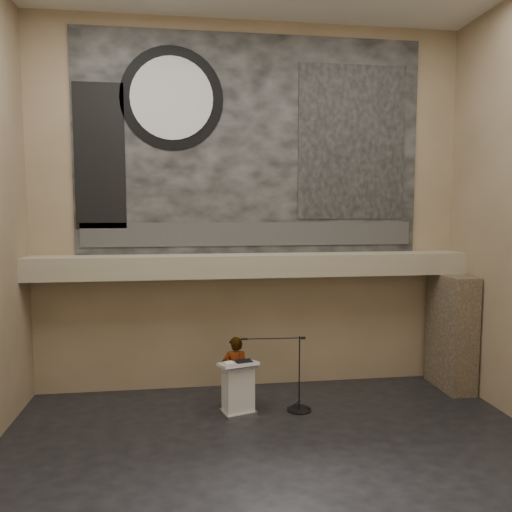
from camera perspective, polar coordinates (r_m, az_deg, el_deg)
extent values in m
plane|color=black|center=(8.86, 3.10, -23.14)|extent=(10.00, 10.00, 0.00)
cube|color=#7A6B4D|center=(11.74, -0.54, 5.48)|extent=(10.00, 0.02, 8.50)
cube|color=#7A6B4D|center=(3.94, 14.67, 5.44)|extent=(10.00, 0.02, 8.50)
cube|color=gray|center=(11.41, -0.28, -1.06)|extent=(10.00, 0.80, 0.50)
cylinder|color=#B2893D|center=(11.30, -8.32, -2.62)|extent=(0.04, 0.04, 0.06)
cylinder|color=#B2893D|center=(11.80, 8.94, -2.28)|extent=(0.04, 0.04, 0.06)
cube|color=black|center=(11.80, -0.53, 12.53)|extent=(8.00, 0.05, 5.00)
cube|color=#303030|center=(11.68, -0.49, 2.53)|extent=(7.76, 0.02, 0.55)
cylinder|color=black|center=(11.83, -9.60, 17.35)|extent=(2.30, 0.02, 2.30)
cylinder|color=silver|center=(11.81, -9.60, 17.37)|extent=(1.84, 0.02, 1.84)
cube|color=black|center=(12.31, 10.92, 12.61)|extent=(2.60, 0.02, 3.60)
cube|color=black|center=(11.78, -17.44, 10.83)|extent=(1.10, 0.02, 3.20)
cube|color=#433629|center=(12.76, 21.42, -8.05)|extent=(0.60, 1.40, 2.70)
cube|color=silver|center=(10.83, -2.05, -17.40)|extent=(0.78, 0.67, 0.08)
cube|color=silver|center=(10.64, -2.06, -14.82)|extent=(0.68, 0.55, 0.96)
cube|color=silver|center=(10.45, -2.06, -12.23)|extent=(0.87, 0.72, 0.13)
cube|color=black|center=(10.44, -1.39, -11.97)|extent=(0.37, 0.32, 0.04)
cube|color=silver|center=(10.42, -3.01, -12.10)|extent=(0.26, 0.31, 0.00)
imported|color=beige|center=(10.90, -2.38, -13.13)|extent=(0.57, 0.38, 1.54)
cylinder|color=black|center=(11.05, 4.94, -17.08)|extent=(0.52, 0.52, 0.02)
cylinder|color=black|center=(10.78, 4.97, -13.21)|extent=(0.03, 0.03, 1.60)
cylinder|color=black|center=(10.48, 1.84, -9.40)|extent=(1.29, 0.10, 0.02)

